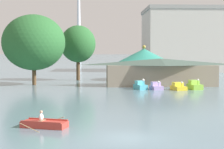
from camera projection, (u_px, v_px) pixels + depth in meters
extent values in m
plane|color=slate|center=(130.00, 138.00, 24.22)|extent=(2000.00, 2000.00, 0.00)
cube|color=#B7382D|center=(44.00, 124.00, 27.63)|extent=(3.64, 2.32, 0.46)
cube|color=#B7382D|center=(48.00, 119.00, 28.22)|extent=(3.09, 1.07, 0.10)
cube|color=#B7382D|center=(41.00, 122.00, 27.00)|extent=(3.09, 1.07, 0.10)
cube|color=#997F5B|center=(41.00, 121.00, 27.68)|extent=(0.58, 1.17, 0.04)
ellipsoid|color=white|center=(41.00, 117.00, 27.66)|extent=(0.44, 0.52, 0.55)
sphere|color=tan|center=(41.00, 112.00, 27.64)|extent=(0.22, 0.22, 0.22)
cylinder|color=tan|center=(53.00, 121.00, 29.25)|extent=(1.90, 0.65, 0.80)
cylinder|color=tan|center=(33.00, 129.00, 26.05)|extent=(1.90, 0.65, 0.80)
cube|color=#4CB7CC|center=(140.00, 87.00, 56.08)|extent=(2.06, 2.72, 0.72)
cube|color=#5DCDE2|center=(140.00, 83.00, 56.32)|extent=(1.44, 1.40, 0.56)
cylinder|color=#4CB7CC|center=(143.00, 83.00, 55.15)|extent=(0.14, 0.14, 0.56)
sphere|color=white|center=(143.00, 80.00, 55.12)|extent=(0.38, 0.38, 0.38)
cube|color=#B299D8|center=(156.00, 88.00, 55.75)|extent=(1.91, 2.51, 0.56)
cube|color=#C8ADF0|center=(156.00, 84.00, 55.99)|extent=(1.46, 1.24, 0.59)
cylinder|color=#B299D8|center=(158.00, 85.00, 54.83)|extent=(0.14, 0.14, 0.51)
sphere|color=white|center=(159.00, 82.00, 54.80)|extent=(0.32, 0.32, 0.32)
cube|color=yellow|center=(179.00, 88.00, 55.12)|extent=(2.15, 2.96, 0.58)
cube|color=yellow|center=(178.00, 84.00, 55.41)|extent=(1.61, 1.46, 0.54)
cylinder|color=yellow|center=(182.00, 85.00, 54.04)|extent=(0.14, 0.14, 0.49)
sphere|color=white|center=(182.00, 82.00, 54.02)|extent=(0.28, 0.28, 0.28)
cube|color=#8CCC3F|center=(195.00, 87.00, 56.03)|extent=(2.03, 2.91, 0.79)
cube|color=#A0E24F|center=(194.00, 82.00, 56.32)|extent=(1.53, 1.42, 0.59)
cylinder|color=#8CCC3F|center=(198.00, 83.00, 54.95)|extent=(0.14, 0.14, 0.59)
sphere|color=white|center=(198.00, 80.00, 54.93)|extent=(0.29, 0.29, 0.29)
cube|color=gray|center=(160.00, 75.00, 62.48)|extent=(17.99, 6.32, 3.47)
pyramid|color=#42564C|center=(160.00, 62.00, 62.35)|extent=(19.43, 7.26, 1.08)
cylinder|color=brown|center=(144.00, 71.00, 75.21)|extent=(7.87, 7.87, 3.51)
cone|color=teal|center=(144.00, 56.00, 75.02)|extent=(11.12, 11.12, 2.83)
sphere|color=#B7993D|center=(144.00, 47.00, 74.91)|extent=(0.70, 0.70, 0.70)
cylinder|color=brown|center=(34.00, 78.00, 63.67)|extent=(0.69, 0.69, 2.51)
ellipsoid|color=#28602D|center=(34.00, 42.00, 63.31)|extent=(10.74, 10.74, 9.54)
cylinder|color=brown|center=(78.00, 71.00, 74.15)|extent=(0.72, 0.72, 3.60)
ellipsoid|color=#28602D|center=(78.00, 44.00, 73.82)|extent=(7.02, 7.02, 7.36)
cube|color=beige|center=(192.00, 42.00, 111.23)|extent=(28.26, 19.56, 17.56)
cube|color=#999993|center=(193.00, 11.00, 110.67)|extent=(28.82, 19.95, 1.00)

